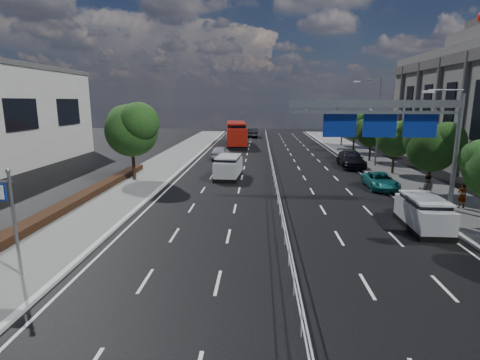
{
  "coord_description": "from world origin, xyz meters",
  "views": [
    {
      "loc": [
        -1.29,
        -13.05,
        6.78
      ],
      "look_at": [
        -2.34,
        7.55,
        2.4
      ],
      "focal_mm": 28.0,
      "sensor_mm": 36.0,
      "label": 1
    }
  ],
  "objects_px": {
    "parked_car_teal": "(381,181)",
    "pedestrian_b": "(426,190)",
    "near_car_dark": "(253,133)",
    "near_car_silver": "(220,152)",
    "red_bus": "(236,133)",
    "overhead_gantry": "(393,121)",
    "pedestrian_a": "(462,196)",
    "toilet_sign": "(1,205)",
    "parked_car_dark": "(351,159)",
    "silver_minivan": "(423,213)",
    "white_minivan": "(228,167)"
  },
  "relations": [
    {
      "from": "overhead_gantry",
      "to": "pedestrian_a",
      "type": "relative_size",
      "value": 6.37
    },
    {
      "from": "pedestrian_a",
      "to": "parked_car_dark",
      "type": "bearing_deg",
      "value": -84.3
    },
    {
      "from": "white_minivan",
      "to": "toilet_sign",
      "type": "bearing_deg",
      "value": -104.98
    },
    {
      "from": "parked_car_dark",
      "to": "silver_minivan",
      "type": "bearing_deg",
      "value": -90.51
    },
    {
      "from": "near_car_dark",
      "to": "silver_minivan",
      "type": "distance_m",
      "value": 52.33
    },
    {
      "from": "toilet_sign",
      "to": "parked_car_dark",
      "type": "height_order",
      "value": "toilet_sign"
    },
    {
      "from": "overhead_gantry",
      "to": "pedestrian_b",
      "type": "relative_size",
      "value": 5.18
    },
    {
      "from": "parked_car_teal",
      "to": "pedestrian_a",
      "type": "relative_size",
      "value": 2.76
    },
    {
      "from": "near_car_dark",
      "to": "parked_car_dark",
      "type": "relative_size",
      "value": 0.91
    },
    {
      "from": "near_car_dark",
      "to": "parked_car_teal",
      "type": "bearing_deg",
      "value": 105.22
    },
    {
      "from": "toilet_sign",
      "to": "silver_minivan",
      "type": "bearing_deg",
      "value": 19.89
    },
    {
      "from": "near_car_silver",
      "to": "near_car_dark",
      "type": "distance_m",
      "value": 27.39
    },
    {
      "from": "silver_minivan",
      "to": "pedestrian_a",
      "type": "height_order",
      "value": "silver_minivan"
    },
    {
      "from": "white_minivan",
      "to": "parked_car_teal",
      "type": "relative_size",
      "value": 1.08
    },
    {
      "from": "red_bus",
      "to": "parked_car_teal",
      "type": "distance_m",
      "value": 31.26
    },
    {
      "from": "red_bus",
      "to": "near_car_dark",
      "type": "relative_size",
      "value": 2.37
    },
    {
      "from": "white_minivan",
      "to": "near_car_dark",
      "type": "height_order",
      "value": "white_minivan"
    },
    {
      "from": "red_bus",
      "to": "pedestrian_b",
      "type": "distance_m",
      "value": 36.38
    },
    {
      "from": "red_bus",
      "to": "pedestrian_b",
      "type": "bearing_deg",
      "value": -71.82
    },
    {
      "from": "parked_car_dark",
      "to": "pedestrian_a",
      "type": "distance_m",
      "value": 15.95
    },
    {
      "from": "toilet_sign",
      "to": "silver_minivan",
      "type": "xyz_separation_m",
      "value": [
        18.54,
        6.71,
        -2.08
      ]
    },
    {
      "from": "parked_car_teal",
      "to": "pedestrian_b",
      "type": "distance_m",
      "value": 5.23
    },
    {
      "from": "toilet_sign",
      "to": "near_car_silver",
      "type": "bearing_deg",
      "value": 80.66
    },
    {
      "from": "pedestrian_a",
      "to": "near_car_dark",
      "type": "bearing_deg",
      "value": -79.53
    },
    {
      "from": "red_bus",
      "to": "parked_car_dark",
      "type": "height_order",
      "value": "red_bus"
    },
    {
      "from": "white_minivan",
      "to": "silver_minivan",
      "type": "distance_m",
      "value": 17.38
    },
    {
      "from": "toilet_sign",
      "to": "near_car_dark",
      "type": "bearing_deg",
      "value": 81.69
    },
    {
      "from": "white_minivan",
      "to": "pedestrian_b",
      "type": "height_order",
      "value": "pedestrian_b"
    },
    {
      "from": "pedestrian_b",
      "to": "overhead_gantry",
      "type": "bearing_deg",
      "value": 38.09
    },
    {
      "from": "silver_minivan",
      "to": "parked_car_teal",
      "type": "xyz_separation_m",
      "value": [
        0.71,
        9.5,
        -0.25
      ]
    },
    {
      "from": "toilet_sign",
      "to": "pedestrian_b",
      "type": "height_order",
      "value": "toilet_sign"
    },
    {
      "from": "red_bus",
      "to": "parked_car_teal",
      "type": "height_order",
      "value": "red_bus"
    },
    {
      "from": "toilet_sign",
      "to": "near_car_silver",
      "type": "relative_size",
      "value": 0.96
    },
    {
      "from": "pedestrian_a",
      "to": "toilet_sign",
      "type": "bearing_deg",
      "value": 19.0
    },
    {
      "from": "toilet_sign",
      "to": "parked_car_teal",
      "type": "relative_size",
      "value": 0.98
    },
    {
      "from": "near_car_silver",
      "to": "parked_car_dark",
      "type": "bearing_deg",
      "value": 164.74
    },
    {
      "from": "near_car_dark",
      "to": "near_car_silver",
      "type": "bearing_deg",
      "value": 83.65
    },
    {
      "from": "pedestrian_b",
      "to": "red_bus",
      "type": "bearing_deg",
      "value": -49.73
    },
    {
      "from": "red_bus",
      "to": "silver_minivan",
      "type": "relative_size",
      "value": 2.85
    },
    {
      "from": "overhead_gantry",
      "to": "pedestrian_a",
      "type": "xyz_separation_m",
      "value": [
        4.76,
        0.36,
        -4.66
      ]
    },
    {
      "from": "overhead_gantry",
      "to": "red_bus",
      "type": "xyz_separation_m",
      "value": [
        -11.6,
        34.49,
        -3.74
      ]
    },
    {
      "from": "red_bus",
      "to": "parked_car_dark",
      "type": "relative_size",
      "value": 2.16
    },
    {
      "from": "white_minivan",
      "to": "near_car_silver",
      "type": "relative_size",
      "value": 1.05
    },
    {
      "from": "near_car_silver",
      "to": "parked_car_teal",
      "type": "xyz_separation_m",
      "value": [
        14.17,
        -14.67,
        -0.16
      ]
    },
    {
      "from": "near_car_silver",
      "to": "parked_car_dark",
      "type": "relative_size",
      "value": 0.8
    },
    {
      "from": "parked_car_teal",
      "to": "overhead_gantry",
      "type": "bearing_deg",
      "value": -103.36
    },
    {
      "from": "pedestrian_a",
      "to": "pedestrian_b",
      "type": "xyz_separation_m",
      "value": [
        -1.9,
        0.76,
        0.18
      ]
    },
    {
      "from": "parked_car_teal",
      "to": "pedestrian_b",
      "type": "bearing_deg",
      "value": -74.67
    },
    {
      "from": "red_bus",
      "to": "pedestrian_b",
      "type": "relative_size",
      "value": 6.18
    },
    {
      "from": "overhead_gantry",
      "to": "near_car_silver",
      "type": "distance_m",
      "value": 24.82
    }
  ]
}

